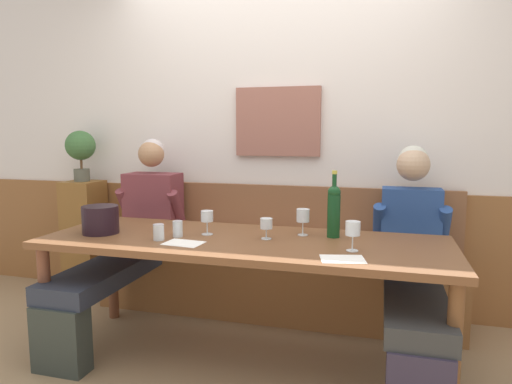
{
  "coord_description": "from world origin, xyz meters",
  "views": [
    {
      "loc": [
        0.76,
        -2.31,
        1.34
      ],
      "look_at": [
        -0.01,
        0.44,
        0.96
      ],
      "focal_mm": 31.82,
      "sensor_mm": 36.0,
      "label": 1
    }
  ],
  "objects": [
    {
      "name": "ground_plane",
      "position": [
        0.0,
        0.0,
        -0.01
      ],
      "size": [
        6.8,
        6.8,
        0.02
      ],
      "primitive_type": "cube",
      "color": "#937653",
      "rests_on": "ground"
    },
    {
      "name": "room_wall_back",
      "position": [
        -0.0,
        1.09,
        1.4
      ],
      "size": [
        6.8,
        0.12,
        2.8
      ],
      "color": "silver",
      "rests_on": "ground"
    },
    {
      "name": "wood_wainscot_panel",
      "position": [
        0.0,
        1.04,
        0.45
      ],
      "size": [
        6.8,
        0.03,
        0.91
      ],
      "primitive_type": "cube",
      "color": "brown",
      "rests_on": "ground"
    },
    {
      "name": "wall_bench",
      "position": [
        0.0,
        0.83,
        0.28
      ],
      "size": [
        2.62,
        0.42,
        0.94
      ],
      "color": "brown",
      "rests_on": "ground"
    },
    {
      "name": "dining_table",
      "position": [
        0.0,
        0.12,
        0.66
      ],
      "size": [
        2.32,
        0.81,
        0.73
      ],
      "color": "brown",
      "rests_on": "ground"
    },
    {
      "name": "person_center_left_seat",
      "position": [
        -0.94,
        0.47,
        0.62
      ],
      "size": [
        0.51,
        1.29,
        1.29
      ],
      "color": "#2D332F",
      "rests_on": "ground"
    },
    {
      "name": "person_right_seat",
      "position": [
        0.95,
        0.44,
        0.61
      ],
      "size": [
        0.48,
        1.28,
        1.25
      ],
      "color": "#312A3C",
      "rests_on": "ground"
    },
    {
      "name": "ice_bucket",
      "position": [
        -0.87,
        0.03,
        0.81
      ],
      "size": [
        0.22,
        0.22,
        0.17
      ],
      "primitive_type": "cylinder",
      "color": "black",
      "rests_on": "dining_table"
    },
    {
      "name": "wine_bottle_amber_mid",
      "position": [
        0.49,
        0.3,
        0.9
      ],
      "size": [
        0.08,
        0.08,
        0.39
      ],
      "color": "#13401C",
      "rests_on": "dining_table"
    },
    {
      "name": "wine_glass_center_rear",
      "position": [
        -0.24,
        0.17,
        0.83
      ],
      "size": [
        0.07,
        0.07,
        0.14
      ],
      "color": "silver",
      "rests_on": "dining_table"
    },
    {
      "name": "wine_glass_near_bucket",
      "position": [
        0.31,
        0.3,
        0.84
      ],
      "size": [
        0.08,
        0.08,
        0.16
      ],
      "color": "silver",
      "rests_on": "dining_table"
    },
    {
      "name": "wine_glass_by_bottle",
      "position": [
        0.13,
        0.15,
        0.81
      ],
      "size": [
        0.07,
        0.07,
        0.12
      ],
      "color": "silver",
      "rests_on": "dining_table"
    },
    {
      "name": "wine_glass_left_end",
      "position": [
        0.62,
        0.01,
        0.85
      ],
      "size": [
        0.08,
        0.08,
        0.16
      ],
      "color": "silver",
      "rests_on": "dining_table"
    },
    {
      "name": "water_tumbler_left",
      "position": [
        -0.45,
        -0.04,
        0.78
      ],
      "size": [
        0.06,
        0.06,
        0.09
      ],
      "primitive_type": "cylinder",
      "color": "silver",
      "rests_on": "dining_table"
    },
    {
      "name": "water_tumbler_right",
      "position": [
        -0.38,
        0.06,
        0.78
      ],
      "size": [
        0.06,
        0.06,
        0.09
      ],
      "primitive_type": "cylinder",
      "color": "silver",
      "rests_on": "dining_table"
    },
    {
      "name": "tasting_sheet_left_guest",
      "position": [
        0.59,
        -0.15,
        0.73
      ],
      "size": [
        0.24,
        0.19,
        0.0
      ],
      "primitive_type": "cube",
      "rotation": [
        0.0,
        0.0,
        0.23
      ],
      "color": "white",
      "rests_on": "dining_table"
    },
    {
      "name": "tasting_sheet_right_guest",
      "position": [
        -0.28,
        -0.07,
        0.73
      ],
      "size": [
        0.22,
        0.17,
        0.0
      ],
      "primitive_type": "cube",
      "rotation": [
        0.0,
        0.0,
        -0.09
      ],
      "color": "white",
      "rests_on": "dining_table"
    },
    {
      "name": "corner_pedestal",
      "position": [
        -1.61,
        0.86,
        0.47
      ],
      "size": [
        0.28,
        0.28,
        0.94
      ],
      "primitive_type": "cube",
      "color": "brown",
      "rests_on": "ground"
    },
    {
      "name": "potted_plant",
      "position": [
        -1.61,
        0.86,
        1.21
      ],
      "size": [
        0.24,
        0.24,
        0.41
      ],
      "color": "#525446",
      "rests_on": "corner_pedestal"
    }
  ]
}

